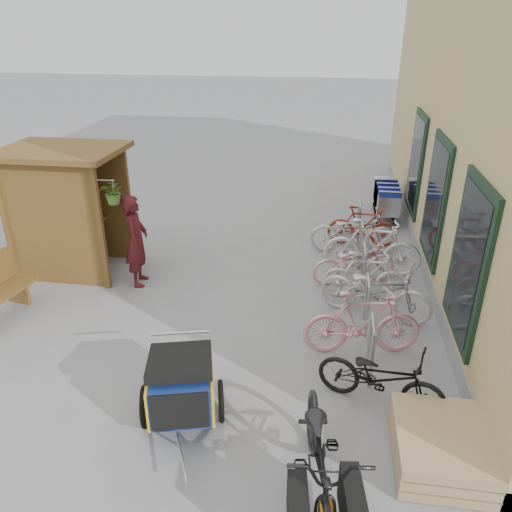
# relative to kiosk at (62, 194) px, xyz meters

# --- Properties ---
(ground) EXTENTS (80.00, 80.00, 0.00)m
(ground) POSITION_rel_kiosk_xyz_m (3.28, -2.47, -1.55)
(ground) COLOR gray
(kiosk) EXTENTS (2.49, 1.65, 2.40)m
(kiosk) POSITION_rel_kiosk_xyz_m (0.00, 0.00, 0.00)
(kiosk) COLOR brown
(kiosk) RESTS_ON ground
(bike_rack) EXTENTS (0.05, 5.35, 0.86)m
(bike_rack) POSITION_rel_kiosk_xyz_m (5.58, -0.07, -1.04)
(bike_rack) COLOR #A5A8AD
(bike_rack) RESTS_ON ground
(pallet_stack) EXTENTS (1.00, 1.20, 0.40)m
(pallet_stack) POSITION_rel_kiosk_xyz_m (6.28, -3.87, -1.34)
(pallet_stack) COLOR #A1835E
(pallet_stack) RESTS_ON ground
(shopping_carts) EXTENTS (0.54, 1.80, 0.96)m
(shopping_carts) POSITION_rel_kiosk_xyz_m (6.28, 3.87, -0.99)
(shopping_carts) COLOR silver
(shopping_carts) RESTS_ON ground
(child_trailer) EXTENTS (1.09, 1.71, 0.98)m
(child_trailer) POSITION_rel_kiosk_xyz_m (3.29, -3.68, -1.01)
(child_trailer) COLOR navy
(child_trailer) RESTS_ON ground
(cargo_bike) EXTENTS (1.01, 2.21, 1.12)m
(cargo_bike) POSITION_rel_kiosk_xyz_m (4.98, -4.60, -1.00)
(cargo_bike) COLOR black
(cargo_bike) RESTS_ON ground
(person_kiosk) EXTENTS (0.51, 0.68, 1.71)m
(person_kiosk) POSITION_rel_kiosk_xyz_m (1.50, -0.36, -0.70)
(person_kiosk) COLOR maroon
(person_kiosk) RESTS_ON ground
(bike_0) EXTENTS (1.72, 1.03, 0.85)m
(bike_0) POSITION_rel_kiosk_xyz_m (5.67, -3.04, -1.13)
(bike_0) COLOR black
(bike_0) RESTS_ON ground
(bike_1) EXTENTS (1.76, 0.75, 1.03)m
(bike_1) POSITION_rel_kiosk_xyz_m (5.48, -1.95, -1.04)
(bike_1) COLOR pink
(bike_1) RESTS_ON ground
(bike_2) EXTENTS (1.96, 1.15, 0.97)m
(bike_2) POSITION_rel_kiosk_xyz_m (5.73, -0.90, -1.06)
(bike_2) COLOR #B2B1B6
(bike_2) RESTS_ON ground
(bike_3) EXTENTS (1.49, 0.44, 0.89)m
(bike_3) POSITION_rel_kiosk_xyz_m (5.60, -0.33, -1.10)
(bike_3) COLOR silver
(bike_3) RESTS_ON ground
(bike_4) EXTENTS (1.69, 1.04, 0.84)m
(bike_4) POSITION_rel_kiosk_xyz_m (5.42, 0.24, -1.13)
(bike_4) COLOR pink
(bike_4) RESTS_ON ground
(bike_5) EXTENTS (1.88, 0.67, 1.11)m
(bike_5) POSITION_rel_kiosk_xyz_m (5.76, 0.68, -1.00)
(bike_5) COLOR silver
(bike_5) RESTS_ON ground
(bike_6) EXTENTS (1.81, 0.74, 0.93)m
(bike_6) POSITION_rel_kiosk_xyz_m (5.43, 1.62, -1.09)
(bike_6) COLOR #B2B1B6
(bike_6) RESTS_ON ground
(bike_7) EXTENTS (1.51, 0.48, 0.90)m
(bike_7) POSITION_rel_kiosk_xyz_m (5.64, 2.01, -1.10)
(bike_7) COLOR maroon
(bike_7) RESTS_ON ground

